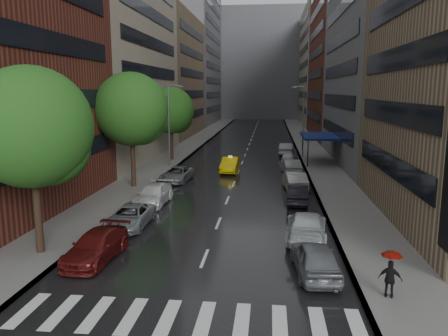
{
  "coord_description": "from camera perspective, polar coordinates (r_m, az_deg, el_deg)",
  "views": [
    {
      "loc": [
        3.21,
        -16.9,
        8.48
      ],
      "look_at": [
        0.0,
        13.52,
        3.0
      ],
      "focal_mm": 35.0,
      "sensor_mm": 36.0,
      "label": 1
    }
  ],
  "objects": [
    {
      "name": "parked_cars_left",
      "position": [
        31.6,
        -10.01,
        -4.24
      ],
      "size": [
        2.76,
        24.51,
        1.48
      ],
      "color": "#581311",
      "rests_on": "ground"
    },
    {
      "name": "tree_near",
      "position": [
        23.77,
        -23.88,
        4.87
      ],
      "size": [
        6.09,
        6.09,
        9.71
      ],
      "color": "#382619",
      "rests_on": "ground"
    },
    {
      "name": "building_far",
      "position": [
        135.15,
        4.78,
        13.31
      ],
      "size": [
        40.0,
        14.0,
        32.0
      ],
      "primitive_type": "cube",
      "color": "slate",
      "rests_on": "ground"
    },
    {
      "name": "crosswalk",
      "position": [
        17.4,
        -4.98,
        -19.01
      ],
      "size": [
        13.15,
        2.8,
        0.01
      ],
      "color": "silver",
      "rests_on": "ground"
    },
    {
      "name": "street_lamp_left",
      "position": [
        48.29,
        -7.11,
        5.81
      ],
      "size": [
        1.74,
        0.22,
        9.0
      ],
      "color": "gray",
      "rests_on": "sidewalk_left"
    },
    {
      "name": "sidewalk_right",
      "position": [
        67.67,
        10.89,
        2.84
      ],
      "size": [
        4.0,
        140.0,
        0.15
      ],
      "primitive_type": "cube",
      "color": "gray",
      "rests_on": "ground"
    },
    {
      "name": "parked_cars_right",
      "position": [
        37.35,
        9.26,
        -1.89
      ],
      "size": [
        2.72,
        43.14,
        1.59
      ],
      "color": "slate",
      "rests_on": "ground"
    },
    {
      "name": "tree_mid",
      "position": [
        38.34,
        -12.03,
        7.51
      ],
      "size": [
        6.28,
        6.28,
        10.02
      ],
      "color": "#382619",
      "rests_on": "ground"
    },
    {
      "name": "buildings_left",
      "position": [
        78.21,
        -7.76,
        15.58
      ],
      "size": [
        8.0,
        108.0,
        38.0
      ],
      "color": "maroon",
      "rests_on": "ground"
    },
    {
      "name": "awning",
      "position": [
        52.49,
        12.33,
        4.08
      ],
      "size": [
        4.0,
        8.0,
        3.12
      ],
      "color": "navy",
      "rests_on": "sidewalk_right"
    },
    {
      "name": "street_lamp_right",
      "position": [
        62.17,
        10.24,
        6.69
      ],
      "size": [
        1.74,
        0.22,
        9.0
      ],
      "color": "gray",
      "rests_on": "sidewalk_right"
    },
    {
      "name": "road",
      "position": [
        67.51,
        3.25,
        2.93
      ],
      "size": [
        14.0,
        140.0,
        0.01
      ],
      "primitive_type": "cube",
      "color": "black",
      "rests_on": "ground"
    },
    {
      "name": "buildings_right",
      "position": [
        74.83,
        15.59,
        14.82
      ],
      "size": [
        8.05,
        109.1,
        36.0
      ],
      "color": "#937A5B",
      "rests_on": "ground"
    },
    {
      "name": "tree_far",
      "position": [
        52.89,
        -6.95,
        7.47
      ],
      "size": [
        5.56,
        5.56,
        8.87
      ],
      "color": "#382619",
      "rests_on": "ground"
    },
    {
      "name": "taxi",
      "position": [
        45.62,
        0.81,
        0.44
      ],
      "size": [
        1.84,
        4.79,
        1.56
      ],
      "primitive_type": "imported",
      "rotation": [
        0.0,
        0.0,
        -0.04
      ],
      "color": "yellow",
      "rests_on": "ground"
    },
    {
      "name": "ped_red_umbrella",
      "position": [
        19.28,
        20.97,
        -12.29
      ],
      "size": [
        0.99,
        0.82,
        2.01
      ],
      "color": "black",
      "rests_on": "sidewalk_right"
    },
    {
      "name": "sidewalk_left",
      "position": [
        68.52,
        -4.3,
        3.08
      ],
      "size": [
        4.0,
        140.0,
        0.15
      ],
      "primitive_type": "cube",
      "color": "gray",
      "rests_on": "ground"
    },
    {
      "name": "ground",
      "position": [
        19.18,
        -4.41,
        -16.12
      ],
      "size": [
        220.0,
        220.0,
        0.0
      ],
      "primitive_type": "plane",
      "color": "gray",
      "rests_on": "ground"
    }
  ]
}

